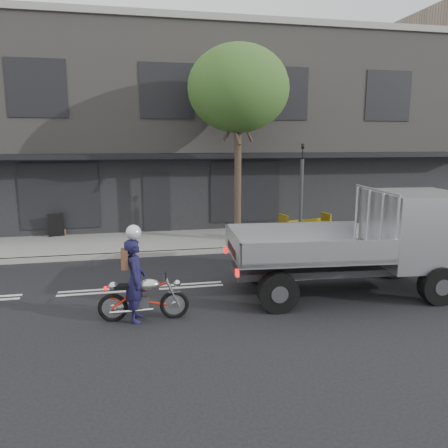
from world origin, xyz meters
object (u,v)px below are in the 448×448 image
(traffic_light_pole, at_px, (301,199))
(flatbed_ute, at_px, (396,233))
(construction_barrier, at_px, (307,227))
(rider, at_px, (135,280))
(motorcycle, at_px, (144,297))
(sandwich_board, at_px, (56,225))
(street_tree, at_px, (238,89))

(traffic_light_pole, bearing_deg, flatbed_ute, -83.17)
(construction_barrier, bearing_deg, rider, -137.06)
(rider, height_order, construction_barrier, rider)
(rider, bearing_deg, motorcycle, -86.46)
(motorcycle, distance_m, sandwich_board, 8.45)
(sandwich_board, bearing_deg, motorcycle, -81.82)
(flatbed_ute, bearing_deg, motorcycle, -170.00)
(street_tree, xyz_separation_m, motorcycle, (-3.40, -6.12, -4.79))
(traffic_light_pole, relative_size, motorcycle, 1.91)
(motorcycle, height_order, construction_barrier, construction_barrier)
(street_tree, relative_size, construction_barrier, 3.94)
(traffic_light_pole, distance_m, sandwich_board, 8.83)
(construction_barrier, distance_m, sandwich_board, 9.05)
(traffic_light_pole, height_order, sandwich_board, traffic_light_pole)
(street_tree, bearing_deg, motorcycle, -119.06)
(traffic_light_pole, relative_size, flatbed_ute, 0.63)
(street_tree, distance_m, flatbed_ute, 7.21)
(street_tree, bearing_deg, construction_barrier, -14.44)
(sandwich_board, bearing_deg, rider, -82.78)
(motorcycle, xyz_separation_m, sandwich_board, (-2.95, 7.92, 0.10))
(rider, height_order, sandwich_board, rider)
(traffic_light_pole, xyz_separation_m, flatbed_ute, (0.56, -4.69, -0.22))
(street_tree, height_order, construction_barrier, street_tree)
(street_tree, relative_size, sandwich_board, 7.77)
(rider, bearing_deg, traffic_light_pole, -42.95)
(motorcycle, relative_size, sandwich_board, 2.11)
(rider, bearing_deg, sandwich_board, 23.03)
(flatbed_ute, xyz_separation_m, construction_barrier, (-0.19, 4.93, -0.80))
(flatbed_ute, relative_size, sandwich_board, 6.43)
(construction_barrier, bearing_deg, street_tree, 165.56)
(street_tree, height_order, sandwich_board, street_tree)
(construction_barrier, bearing_deg, flatbed_ute, -87.74)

